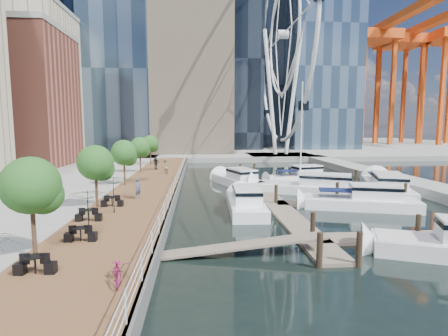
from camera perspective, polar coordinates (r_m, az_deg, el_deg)
ground at (r=23.45m, az=5.56°, el=-10.43°), size 520.00×520.00×0.00m
boardwalk at (r=37.96m, az=-11.99°, el=-3.13°), size 6.00×60.00×1.00m
seawall at (r=37.68m, az=-7.46°, el=-3.12°), size 0.25×60.00×1.00m
land_far at (r=124.30m, az=-2.53°, el=3.78°), size 200.00×114.00×1.00m
breakwater at (r=48.81m, az=25.06°, el=-1.45°), size 4.00×60.00×1.00m
pier at (r=76.47m, az=9.24°, el=1.84°), size 14.00×12.00×1.00m
railing at (r=37.52m, az=-7.63°, el=-1.57°), size 0.10×60.00×1.05m
floating_docks at (r=34.78m, az=15.76°, el=-4.15°), size 16.00×34.00×2.60m
ferris_wheel at (r=78.54m, az=9.61°, el=20.65°), size 5.80×45.60×47.80m
port_cranes at (r=138.41m, az=27.43°, el=11.42°), size 40.00×52.00×38.00m
street_trees at (r=36.93m, az=-16.03°, el=2.40°), size 2.60×42.60×4.60m
cafe_tables at (r=21.81m, az=-21.73°, el=-8.47°), size 2.50×13.70×0.74m
yacht_foreground at (r=31.94m, az=21.35°, el=-6.23°), size 10.55×5.46×2.15m
bicycle at (r=14.44m, az=-16.91°, el=-15.64°), size 1.10×1.95×0.97m
pedestrian_near at (r=29.76m, az=-13.85°, el=-3.26°), size 0.69×0.73×1.69m
pedestrian_mid at (r=44.36m, az=-9.64°, el=0.19°), size 1.13×1.14×1.86m
pedestrian_far at (r=49.38m, az=-11.04°, el=0.87°), size 1.18×1.08×1.93m
moored_yachts at (r=37.11m, az=14.52°, el=-4.21°), size 22.45×31.92×11.50m
cafe_seating at (r=21.22m, az=-21.77°, el=-6.53°), size 4.72×14.88×2.61m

